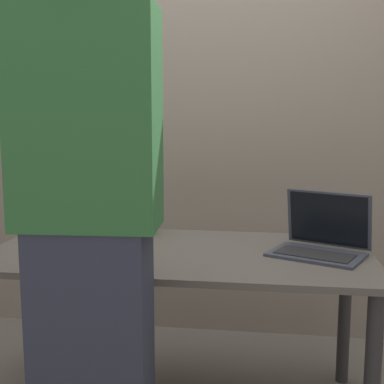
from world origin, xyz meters
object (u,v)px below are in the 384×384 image
beer_bottle_brown (125,213)px  beer_bottle_green (108,208)px  person_figure (89,225)px  beer_bottle_amber (104,215)px  laptop (321,240)px  beer_bottle_dark (147,212)px

beer_bottle_brown → beer_bottle_green: bearing=133.8°
person_figure → beer_bottle_amber: bearing=104.3°
beer_bottle_green → beer_bottle_brown: bearing=-46.2°
beer_bottle_brown → person_figure: (0.08, -0.73, 0.11)m
beer_bottle_amber → person_figure: person_figure is taller
beer_bottle_green → person_figure: 0.88m
beer_bottle_amber → person_figure: (0.19, -0.75, 0.12)m
beer_bottle_brown → beer_bottle_amber: size_ratio=1.19×
beer_bottle_brown → beer_bottle_green: 0.17m
beer_bottle_green → person_figure: size_ratio=0.17×
laptop → person_figure: 0.99m
beer_bottle_dark → beer_bottle_green: (-0.20, 0.03, 0.01)m
person_figure → laptop: bearing=37.1°
laptop → beer_bottle_amber: 0.99m
laptop → beer_bottle_dark: (-0.78, 0.23, 0.05)m
beer_bottle_amber → laptop: bearing=-9.4°
beer_bottle_dark → beer_bottle_green: size_ratio=0.97×
laptop → beer_bottle_amber: bearing=170.6°
beer_bottle_dark → person_figure: size_ratio=0.16×
laptop → beer_bottle_amber: (-0.97, 0.16, 0.04)m
laptop → person_figure: person_figure is taller
beer_bottle_amber → person_figure: bearing=-75.7°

